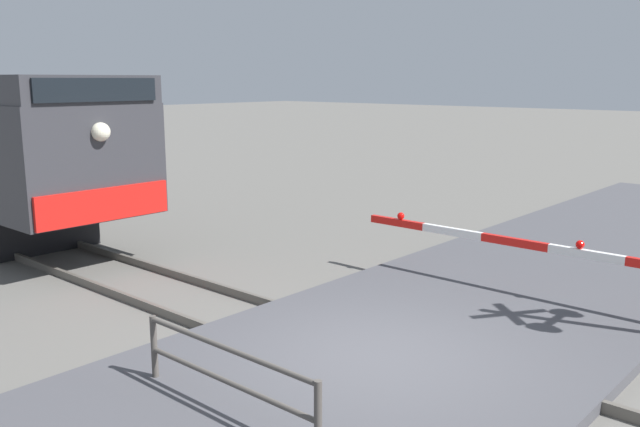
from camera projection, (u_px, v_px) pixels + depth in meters
The scene contains 5 objects.
ground_plane at pixel (378, 368), 8.90m from camera, with size 160.00×160.00×0.00m, color #605E59.
rail_track_left at pixel (344, 380), 8.36m from camera, with size 0.08×80.00×0.15m, color #59544C.
rail_track_right at pixel (409, 347), 9.41m from camera, with size 0.08×80.00×0.15m, color #59544C.
road_surface at pixel (378, 362), 8.88m from camera, with size 36.00×5.32×0.17m, color #47474C.
guard_railing at pixel (226, 373), 7.30m from camera, with size 0.08×2.76×0.95m.
Camera 1 is at (-6.75, -4.93, 3.76)m, focal length 37.63 mm.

